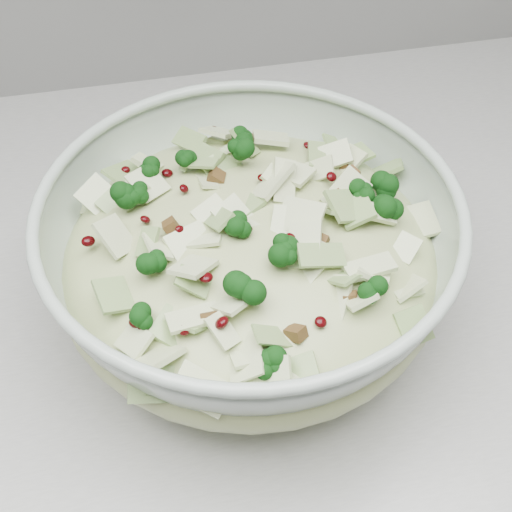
{
  "coord_description": "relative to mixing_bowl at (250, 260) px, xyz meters",
  "views": [
    {
      "loc": [
        -0.28,
        1.26,
        1.36
      ],
      "look_at": [
        -0.2,
        1.6,
        0.99
      ],
      "focal_mm": 50.0,
      "sensor_mm": 36.0,
      "label": 1
    }
  ],
  "objects": [
    {
      "name": "counter",
      "position": [
        0.21,
        0.09,
        -0.51
      ],
      "size": [
        3.6,
        0.6,
        0.9
      ],
      "primitive_type": "cube",
      "color": "#B0B0AB",
      "rests_on": "floor"
    },
    {
      "name": "mixing_bowl",
      "position": [
        0.0,
        0.0,
        0.0
      ],
      "size": [
        0.39,
        0.39,
        0.12
      ],
      "rotation": [
        0.0,
        0.0,
        0.35
      ],
      "color": "#ACBDAF",
      "rests_on": "counter"
    },
    {
      "name": "salad",
      "position": [
        0.0,
        0.0,
        0.02
      ],
      "size": [
        0.3,
        0.3,
        0.12
      ],
      "rotation": [
        0.0,
        0.0,
        0.04
      ],
      "color": "#B1B97E",
      "rests_on": "mixing_bowl"
    }
  ]
}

